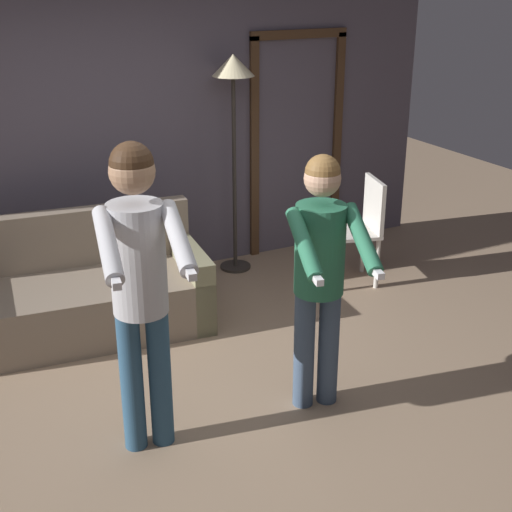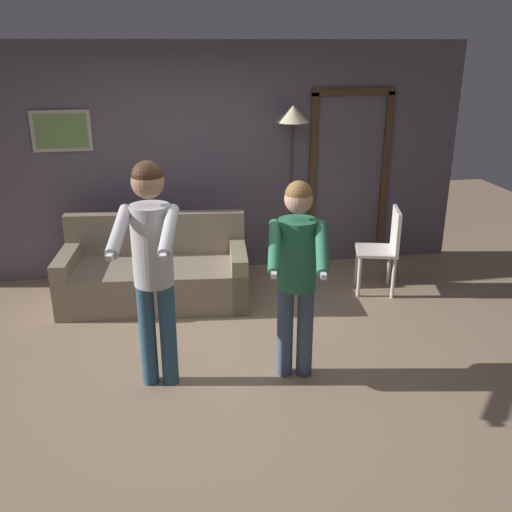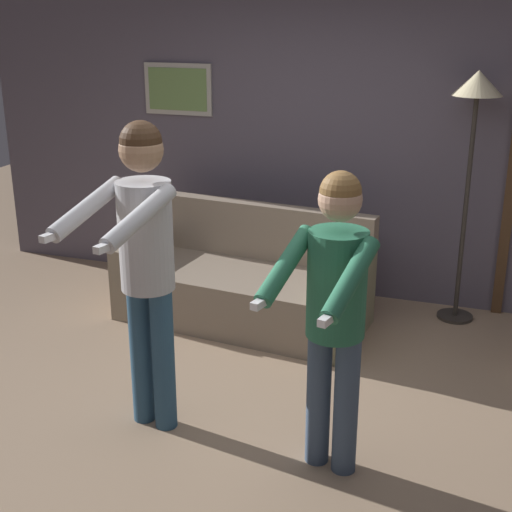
{
  "view_description": "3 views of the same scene",
  "coord_description": "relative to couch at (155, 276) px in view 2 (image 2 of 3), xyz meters",
  "views": [
    {
      "loc": [
        -1.46,
        -3.59,
        2.59
      ],
      "look_at": [
        0.25,
        -0.19,
        1.05
      ],
      "focal_mm": 50.0,
      "sensor_mm": 36.0,
      "label": 1
    },
    {
      "loc": [
        -0.39,
        -4.24,
        2.57
      ],
      "look_at": [
        0.31,
        -0.27,
        1.05
      ],
      "focal_mm": 40.0,
      "sensor_mm": 36.0,
      "label": 2
    },
    {
      "loc": [
        1.33,
        -3.52,
        2.35
      ],
      "look_at": [
        0.14,
        -0.11,
        1.09
      ],
      "focal_mm": 50.0,
      "sensor_mm": 36.0,
      "label": 3
    }
  ],
  "objects": [
    {
      "name": "couch",
      "position": [
        0.0,
        0.0,
        0.0
      ],
      "size": [
        1.97,
        1.03,
        0.87
      ],
      "color": "gray",
      "rests_on": "ground_plane"
    },
    {
      "name": "torchiere_lamp",
      "position": [
        1.58,
        0.57,
        1.36
      ],
      "size": [
        0.36,
        0.36,
        1.93
      ],
      "color": "#332D28",
      "rests_on": "ground_plane"
    },
    {
      "name": "person_standing_right",
      "position": [
        1.09,
        -1.67,
        0.69
      ],
      "size": [
        0.52,
        0.69,
        1.62
      ],
      "color": "#3F526B",
      "rests_on": "ground_plane"
    },
    {
      "name": "dining_chair_distant",
      "position": [
        2.44,
        -0.19,
        0.25
      ],
      "size": [
        0.51,
        0.51,
        0.93
      ],
      "color": "silver",
      "rests_on": "ground_plane"
    },
    {
      "name": "ground_plane",
      "position": [
        0.47,
        -1.37,
        -0.28
      ],
      "size": [
        12.0,
        12.0,
        0.0
      ],
      "primitive_type": "plane",
      "color": "#A08368"
    },
    {
      "name": "person_standing_left",
      "position": [
        0.01,
        -1.61,
        0.83
      ],
      "size": [
        0.51,
        0.76,
        1.8
      ],
      "color": "#2C516F",
      "rests_on": "ground_plane"
    },
    {
      "name": "back_wall_assembly",
      "position": [
        0.48,
        0.84,
        1.02
      ],
      "size": [
        6.4,
        0.1,
        2.6
      ],
      "color": "#59515F",
      "rests_on": "ground_plane"
    }
  ]
}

